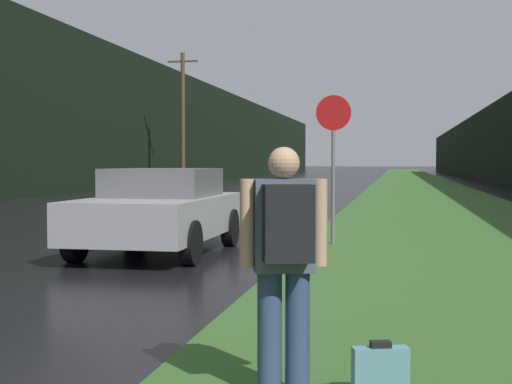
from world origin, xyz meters
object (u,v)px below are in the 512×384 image
at_px(car_passing_near, 160,210).
at_px(stop_sign, 333,155).
at_px(hitchhiker_with_backpack, 285,255).
at_px(suitcase, 380,374).

bearing_deg(car_passing_near, stop_sign, -148.06).
height_order(stop_sign, car_passing_near, stop_sign).
relative_size(hitchhiker_with_backpack, suitcase, 4.12).
distance_m(stop_sign, suitcase, 8.71).
bearing_deg(car_passing_near, suitcase, 119.01).
distance_m(hitchhiker_with_backpack, suitcase, 0.96).
height_order(hitchhiker_with_backpack, suitcase, hitchhiker_with_backpack).
distance_m(hitchhiker_with_backpack, car_passing_near, 7.60).
bearing_deg(hitchhiker_with_backpack, suitcase, -10.11).
bearing_deg(stop_sign, car_passing_near, -148.06).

